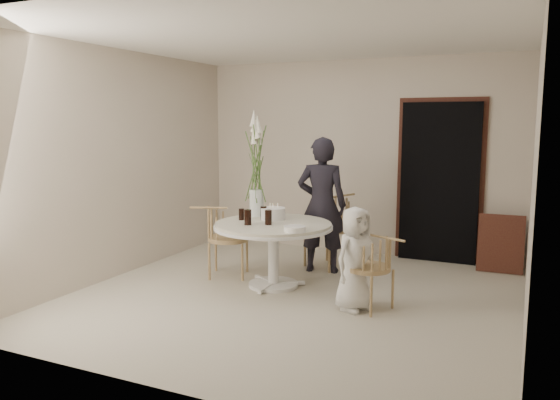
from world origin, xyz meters
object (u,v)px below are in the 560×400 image
at_px(girl, 322,205).
at_px(flower_vase, 256,166).
at_px(chair_left, 218,231).
at_px(table, 273,233).
at_px(birthday_cake, 273,214).
at_px(chair_far, 335,220).
at_px(chair_right, 377,262).
at_px(boy, 355,259).

distance_m(girl, flower_vase, 0.95).
height_order(chair_left, girl, girl).
xyz_separation_m(table, chair_left, (-0.78, 0.11, -0.06)).
relative_size(girl, birthday_cake, 5.85).
xyz_separation_m(girl, flower_vase, (-0.65, -0.49, 0.49)).
distance_m(chair_left, flower_vase, 0.90).
xyz_separation_m(girl, birthday_cake, (-0.37, -0.63, -0.04)).
relative_size(chair_far, girl, 0.55).
xyz_separation_m(chair_far, girl, (-0.06, -0.36, 0.24)).
xyz_separation_m(chair_left, girl, (1.05, 0.71, 0.28)).
bearing_deg(chair_right, table, -82.18).
bearing_deg(table, chair_left, 171.95).
bearing_deg(birthday_cake, table, -63.31).
bearing_deg(boy, chair_far, 51.56).
bearing_deg(birthday_cake, chair_right, -20.40).
xyz_separation_m(chair_left, birthday_cake, (0.68, 0.08, 0.25)).
relative_size(chair_right, girl, 0.46).
relative_size(table, chair_right, 1.73).
xyz_separation_m(chair_far, boy, (0.73, -1.54, -0.08)).
height_order(chair_far, birthday_cake, same).
distance_m(chair_left, birthday_cake, 0.73).
relative_size(table, birthday_cake, 4.66).
relative_size(chair_far, boy, 0.89).
bearing_deg(girl, table, 59.43).
distance_m(chair_far, birthday_cake, 1.09).
xyz_separation_m(boy, birthday_cake, (-1.16, 0.56, 0.28)).
relative_size(table, boy, 1.28).
relative_size(girl, flower_vase, 1.32).
bearing_deg(chair_right, flower_vase, -89.62).
xyz_separation_m(table, girl, (0.27, 0.82, 0.22)).
relative_size(boy, flower_vase, 0.82).
height_order(chair_left, flower_vase, flower_vase).
xyz_separation_m(chair_far, chair_right, (0.94, -1.49, -0.10)).
xyz_separation_m(chair_far, chair_left, (-1.11, -1.07, -0.04)).
bearing_deg(chair_right, boy, -55.07).
bearing_deg(girl, chair_left, 21.73).
distance_m(chair_left, boy, 1.90).
distance_m(chair_left, girl, 1.30).
relative_size(chair_far, flower_vase, 0.73).
height_order(table, chair_right, chair_right).
distance_m(boy, flower_vase, 1.79).
height_order(chair_right, birthday_cake, birthday_cake).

